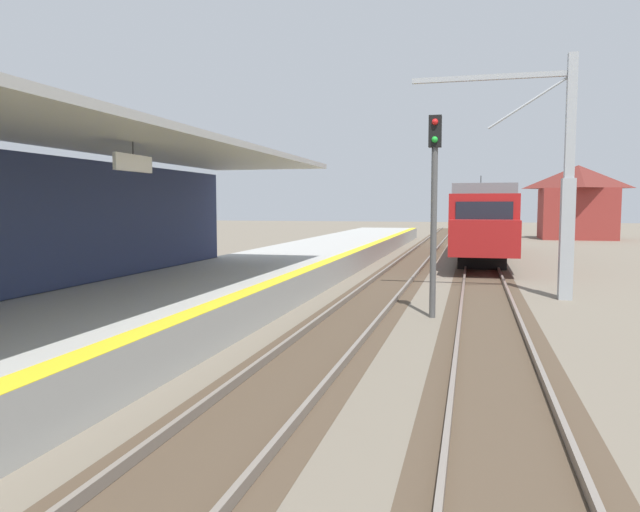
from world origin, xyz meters
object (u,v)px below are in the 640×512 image
(rail_signal_post, at_px, (434,195))
(distant_trackside_house, at_px, (577,201))
(approaching_train, at_px, (481,219))
(catenary_pylon_far_side, at_px, (558,183))

(rail_signal_post, relative_size, distant_trackside_house, 0.79)
(distant_trackside_house, bearing_deg, approaching_train, -111.37)
(approaching_train, relative_size, rail_signal_post, 3.77)
(rail_signal_post, bearing_deg, catenary_pylon_far_side, 49.20)
(rail_signal_post, bearing_deg, approaching_train, 85.64)
(approaching_train, xyz_separation_m, rail_signal_post, (-1.44, -18.83, 1.02))
(approaching_train, height_order, distant_trackside_house, distant_trackside_house)
(rail_signal_post, bearing_deg, distant_trackside_house, 76.31)
(approaching_train, bearing_deg, distant_trackside_house, 68.63)
(approaching_train, distance_m, distant_trackside_house, 22.90)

